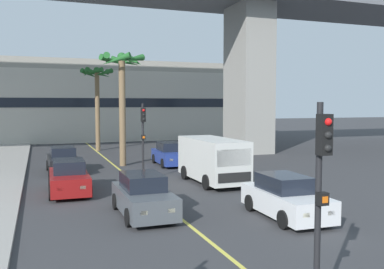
{
  "coord_description": "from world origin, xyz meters",
  "views": [
    {
      "loc": [
        -4.8,
        0.79,
        4.15
      ],
      "look_at": [
        0.0,
        14.0,
        3.15
      ],
      "focal_mm": 39.67,
      "sensor_mm": 36.0,
      "label": 1
    }
  ],
  "objects_px": {
    "car_queue_fourth": "(143,196)",
    "traffic_light_median_far": "(143,131)",
    "car_queue_third": "(69,178)",
    "car_queue_fifth": "(63,161)",
    "delivery_van": "(212,159)",
    "palm_tree_near_median": "(122,79)",
    "traffic_light_median_near": "(321,182)",
    "car_queue_second": "(170,155)",
    "palm_tree_mid_median": "(97,85)",
    "car_queue_front": "(285,198)"
  },
  "relations": [
    {
      "from": "car_queue_second",
      "to": "traffic_light_median_far",
      "type": "xyz_separation_m",
      "value": [
        -3.15,
        -5.39,
        1.99
      ]
    },
    {
      "from": "traffic_light_median_far",
      "to": "car_queue_second",
      "type": "bearing_deg",
      "value": 59.73
    },
    {
      "from": "car_queue_third",
      "to": "traffic_light_median_far",
      "type": "bearing_deg",
      "value": 25.04
    },
    {
      "from": "traffic_light_median_far",
      "to": "car_queue_fourth",
      "type": "bearing_deg",
      "value": -103.46
    },
    {
      "from": "car_queue_second",
      "to": "traffic_light_median_near",
      "type": "distance_m",
      "value": 21.5
    },
    {
      "from": "car_queue_fourth",
      "to": "car_queue_fifth",
      "type": "height_order",
      "value": "same"
    },
    {
      "from": "car_queue_third",
      "to": "delivery_van",
      "type": "relative_size",
      "value": 0.78
    },
    {
      "from": "car_queue_fourth",
      "to": "traffic_light_median_near",
      "type": "xyz_separation_m",
      "value": [
        1.31,
        -8.8,
        1.99
      ]
    },
    {
      "from": "delivery_van",
      "to": "traffic_light_median_near",
      "type": "height_order",
      "value": "traffic_light_median_near"
    },
    {
      "from": "traffic_light_median_far",
      "to": "palm_tree_mid_median",
      "type": "bearing_deg",
      "value": 91.07
    },
    {
      "from": "traffic_light_median_near",
      "to": "palm_tree_near_median",
      "type": "distance_m",
      "value": 22.16
    },
    {
      "from": "car_queue_front",
      "to": "palm_tree_near_median",
      "type": "relative_size",
      "value": 0.55
    },
    {
      "from": "traffic_light_median_far",
      "to": "palm_tree_mid_median",
      "type": "height_order",
      "value": "palm_tree_mid_median"
    },
    {
      "from": "delivery_van",
      "to": "palm_tree_near_median",
      "type": "relative_size",
      "value": 0.69
    },
    {
      "from": "car_queue_third",
      "to": "car_queue_fifth",
      "type": "bearing_deg",
      "value": 89.36
    },
    {
      "from": "car_queue_second",
      "to": "palm_tree_near_median",
      "type": "bearing_deg",
      "value": 165.3
    },
    {
      "from": "traffic_light_median_far",
      "to": "palm_tree_mid_median",
      "type": "distance_m",
      "value": 16.61
    },
    {
      "from": "traffic_light_median_near",
      "to": "car_queue_fourth",
      "type": "bearing_deg",
      "value": 98.47
    },
    {
      "from": "car_queue_fifth",
      "to": "palm_tree_near_median",
      "type": "distance_m",
      "value": 6.72
    },
    {
      "from": "car_queue_third",
      "to": "delivery_van",
      "type": "height_order",
      "value": "delivery_van"
    },
    {
      "from": "car_queue_second",
      "to": "car_queue_third",
      "type": "xyz_separation_m",
      "value": [
        -7.15,
        -7.26,
        0.0
      ]
    },
    {
      "from": "car_queue_second",
      "to": "traffic_light_median_near",
      "type": "xyz_separation_m",
      "value": [
        -3.49,
        -21.12,
        1.99
      ]
    },
    {
      "from": "car_queue_third",
      "to": "car_queue_fourth",
      "type": "xyz_separation_m",
      "value": [
        2.35,
        -5.05,
        0.0
      ]
    },
    {
      "from": "car_queue_second",
      "to": "palm_tree_near_median",
      "type": "xyz_separation_m",
      "value": [
        -3.1,
        0.81,
        5.14
      ]
    },
    {
      "from": "car_queue_second",
      "to": "car_queue_fifth",
      "type": "distance_m",
      "value": 7.13
    },
    {
      "from": "car_queue_fifth",
      "to": "traffic_light_median_near",
      "type": "xyz_separation_m",
      "value": [
        3.59,
        -20.25,
        1.99
      ]
    },
    {
      "from": "delivery_van",
      "to": "palm_tree_mid_median",
      "type": "xyz_separation_m",
      "value": [
        -3.59,
        18.13,
        4.55
      ]
    },
    {
      "from": "car_queue_third",
      "to": "car_queue_fourth",
      "type": "distance_m",
      "value": 5.57
    },
    {
      "from": "car_queue_fifth",
      "to": "traffic_light_median_far",
      "type": "distance_m",
      "value": 6.32
    },
    {
      "from": "car_queue_third",
      "to": "traffic_light_median_near",
      "type": "distance_m",
      "value": 14.47
    },
    {
      "from": "car_queue_front",
      "to": "car_queue_fourth",
      "type": "relative_size",
      "value": 1.01
    },
    {
      "from": "car_queue_third",
      "to": "palm_tree_near_median",
      "type": "bearing_deg",
      "value": 63.39
    },
    {
      "from": "car_queue_front",
      "to": "car_queue_third",
      "type": "relative_size",
      "value": 1.01
    },
    {
      "from": "car_queue_front",
      "to": "car_queue_third",
      "type": "distance_m",
      "value": 10.12
    },
    {
      "from": "car_queue_fourth",
      "to": "car_queue_fifth",
      "type": "relative_size",
      "value": 0.99
    },
    {
      "from": "palm_tree_mid_median",
      "to": "car_queue_third",
      "type": "bearing_deg",
      "value": -101.5
    },
    {
      "from": "traffic_light_median_near",
      "to": "palm_tree_mid_median",
      "type": "height_order",
      "value": "palm_tree_mid_median"
    },
    {
      "from": "car_queue_fourth",
      "to": "traffic_light_median_far",
      "type": "bearing_deg",
      "value": 76.54
    },
    {
      "from": "car_queue_fifth",
      "to": "car_queue_front",
      "type": "bearing_deg",
      "value": -62.18
    },
    {
      "from": "car_queue_second",
      "to": "palm_tree_mid_median",
      "type": "distance_m",
      "value": 12.55
    },
    {
      "from": "car_queue_front",
      "to": "car_queue_fifth",
      "type": "bearing_deg",
      "value": 117.82
    },
    {
      "from": "car_queue_second",
      "to": "delivery_van",
      "type": "height_order",
      "value": "delivery_van"
    },
    {
      "from": "delivery_van",
      "to": "traffic_light_median_far",
      "type": "distance_m",
      "value": 4.01
    },
    {
      "from": "car_queue_front",
      "to": "car_queue_fifth",
      "type": "height_order",
      "value": "same"
    },
    {
      "from": "car_queue_front",
      "to": "car_queue_second",
      "type": "xyz_separation_m",
      "value": [
        -0.05,
        14.38,
        0.0
      ]
    },
    {
      "from": "traffic_light_median_near",
      "to": "car_queue_front",
      "type": "bearing_deg",
      "value": 62.29
    },
    {
      "from": "car_queue_fifth",
      "to": "traffic_light_median_near",
      "type": "bearing_deg",
      "value": -79.95
    },
    {
      "from": "car_queue_third",
      "to": "traffic_light_median_near",
      "type": "xyz_separation_m",
      "value": [
        3.66,
        -13.85,
        1.99
      ]
    },
    {
      "from": "car_queue_second",
      "to": "palm_tree_mid_median",
      "type": "relative_size",
      "value": 0.56
    },
    {
      "from": "car_queue_fifth",
      "to": "traffic_light_median_far",
      "type": "height_order",
      "value": "traffic_light_median_far"
    }
  ]
}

